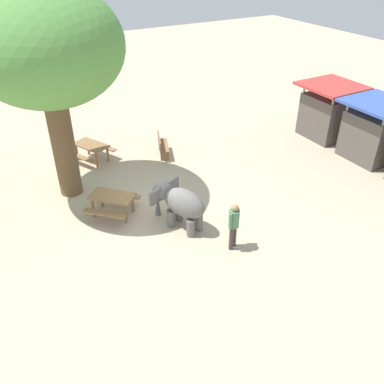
% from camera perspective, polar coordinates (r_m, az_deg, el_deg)
% --- Properties ---
extents(ground_plane, '(60.00, 60.00, 0.00)m').
position_cam_1_polar(ground_plane, '(14.38, -5.98, -2.78)').
color(ground_plane, '#BAA88C').
extents(elephant, '(2.07, 1.64, 1.45)m').
position_cam_1_polar(elephant, '(13.16, -1.80, -1.44)').
color(elephant, slate).
rests_on(elephant, ground_plane).
extents(person_handler, '(0.32, 0.47, 1.62)m').
position_cam_1_polar(person_handler, '(12.27, 5.89, -4.35)').
color(person_handler, '#3F3833').
rests_on(person_handler, ground_plane).
extents(shade_tree_main, '(5.38, 4.93, 7.28)m').
position_cam_1_polar(shade_tree_main, '(14.09, -19.98, 18.53)').
color(shade_tree_main, brown).
rests_on(shade_tree_main, ground_plane).
extents(wooden_bench, '(1.45, 0.88, 0.88)m').
position_cam_1_polar(wooden_bench, '(17.88, -4.24, 6.59)').
color(wooden_bench, olive).
rests_on(wooden_bench, ground_plane).
extents(picnic_table_near, '(1.99, 1.98, 0.78)m').
position_cam_1_polar(picnic_table_near, '(17.80, -13.96, 5.96)').
color(picnic_table_near, olive).
rests_on(picnic_table_near, ground_plane).
extents(picnic_table_far, '(2.11, 2.11, 0.78)m').
position_cam_1_polar(picnic_table_far, '(14.12, -11.15, -1.13)').
color(picnic_table_far, olive).
rests_on(picnic_table_far, ground_plane).
extents(market_stall_red, '(2.50, 2.50, 2.52)m').
position_cam_1_polar(market_stall_red, '(20.41, 18.50, 10.42)').
color(market_stall_red, '#59514C').
rests_on(market_stall_red, ground_plane).
extents(market_stall_blue, '(2.50, 2.50, 2.52)m').
position_cam_1_polar(market_stall_blue, '(18.92, 24.07, 7.51)').
color(market_stall_blue, '#59514C').
rests_on(market_stall_blue, ground_plane).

